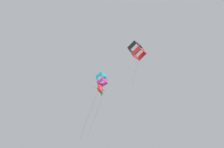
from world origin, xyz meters
TOP-DOWN VIEW (x-y plane):
  - kite_box_mid_left at (2.58, 4.16)m, footprint 2.06×1.97m
  - kite_fish_near_left at (-4.79, 0.04)m, footprint 2.53×1.87m
  - kite_box_far_centre at (-0.72, 0.44)m, footprint 2.85×2.69m

SIDE VIEW (x-z plane):
  - kite_box_far_centre at x=-0.72m, z-range 23.03..30.58m
  - kite_fish_near_left at x=-4.79m, z-range 24.46..31.35m
  - kite_box_mid_left at x=2.58m, z-range 25.68..30.85m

